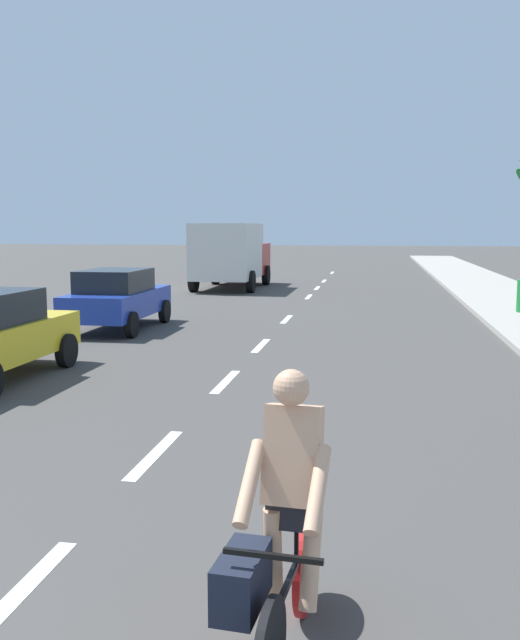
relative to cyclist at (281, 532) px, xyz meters
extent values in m
plane|color=#423F3D|center=(-1.98, 16.79, -0.83)|extent=(160.00, 160.00, 0.00)
cube|color=white|center=(-1.98, 0.36, -0.83)|extent=(0.16, 1.80, 0.01)
cube|color=white|center=(-1.98, 3.60, -0.83)|extent=(0.16, 1.80, 0.01)
cube|color=white|center=(-1.98, 7.48, -0.83)|extent=(0.16, 1.80, 0.01)
cube|color=white|center=(-1.98, 11.18, -0.83)|extent=(0.16, 1.80, 0.01)
cube|color=white|center=(-1.98, 15.71, -0.83)|extent=(0.16, 1.80, 0.01)
cube|color=white|center=(-1.98, 22.30, -0.83)|extent=(0.16, 1.80, 0.01)
cube|color=white|center=(-1.98, 26.17, -0.83)|extent=(0.16, 1.80, 0.01)
cube|color=white|center=(-1.98, 30.17, -0.83)|extent=(0.16, 1.80, 0.01)
cube|color=white|center=(-1.98, 36.56, -0.83)|extent=(0.16, 1.80, 0.01)
cylinder|color=red|center=(0.10, 0.55, -0.50)|extent=(0.11, 0.66, 0.66)
cube|color=black|center=(0.05, 0.03, -0.32)|extent=(0.12, 0.94, 0.04)
cylinder|color=black|center=(0.07, 0.24, -0.08)|extent=(0.03, 0.03, 0.48)
cube|color=black|center=(0.01, -0.42, 0.05)|extent=(0.56, 0.08, 0.03)
cube|color=tan|center=(0.06, 0.11, 0.45)|extent=(0.37, 0.34, 0.63)
sphere|color=tan|center=(0.05, 0.05, 0.88)|extent=(0.22, 0.22, 0.22)
cube|color=black|center=(0.06, 0.16, 0.12)|extent=(0.34, 0.25, 0.28)
cube|color=black|center=(-0.19, -0.24, -0.20)|extent=(0.28, 0.54, 0.32)
cylinder|color=tan|center=(0.18, 0.10, -0.20)|extent=(0.14, 0.32, 0.62)
cylinder|color=tan|center=(-0.06, 0.12, -0.20)|extent=(0.13, 0.21, 0.63)
cylinder|color=tan|center=(0.24, -0.17, 0.35)|extent=(0.13, 0.49, 0.41)
cylinder|color=tan|center=(-0.16, -0.14, 0.35)|extent=(0.13, 0.49, 0.41)
cylinder|color=black|center=(-5.25, 8.23, -0.51)|extent=(0.19, 0.64, 0.64)
cube|color=#1E389E|center=(-6.10, 13.12, -0.14)|extent=(1.71, 4.01, 0.64)
cube|color=black|center=(-6.09, 12.92, 0.46)|extent=(1.49, 2.09, 0.56)
cylinder|color=black|center=(-6.94, 14.47, -0.51)|extent=(0.18, 0.64, 0.64)
cylinder|color=black|center=(-5.27, 14.49, -0.51)|extent=(0.18, 0.64, 0.64)
cylinder|color=black|center=(-6.93, 11.76, -0.51)|extent=(0.18, 0.64, 0.64)
cylinder|color=black|center=(-5.25, 11.77, -0.51)|extent=(0.18, 0.64, 0.64)
cube|color=maroon|center=(-5.66, 27.63, 0.37)|extent=(2.41, 2.35, 1.40)
cube|color=silver|center=(-5.67, 24.64, 0.82)|extent=(2.41, 4.17, 2.30)
cylinder|color=black|center=(-6.86, 27.51, -0.38)|extent=(0.28, 0.90, 0.90)
cylinder|color=black|center=(-4.46, 27.50, -0.38)|extent=(0.28, 0.90, 0.90)
cylinder|color=black|center=(-6.88, 23.61, -0.38)|extent=(0.28, 0.90, 0.90)
cylinder|color=black|center=(-4.48, 23.60, -0.38)|extent=(0.28, 0.90, 0.90)
camera|label=1|loc=(0.53, -3.91, 1.82)|focal=38.67mm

